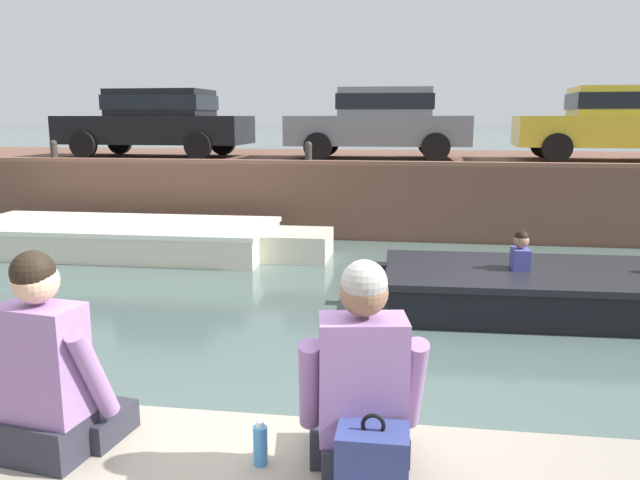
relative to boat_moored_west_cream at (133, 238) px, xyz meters
The scene contains 14 objects.
ground_plane 4.93m from the boat_moored_west_cream, 35.70° to the right, with size 400.00×400.00×0.00m, color #4C605B.
far_quay_wall 6.17m from the boat_moored_west_cream, 49.47° to the left, with size 60.00×6.00×1.48m, color brown.
far_wall_coping 4.56m from the boat_moored_west_cream, 24.17° to the left, with size 60.00×0.24×0.08m, color brown.
boat_moored_west_cream is the anchor object (origin of this frame).
motorboat_passing 8.01m from the boat_moored_west_cream, 18.01° to the right, with size 6.71×2.07×1.01m.
car_leftmost_black 4.41m from the boat_moored_west_cream, 105.03° to the left, with size 4.41×1.97×1.54m.
car_left_inner_grey 6.00m from the boat_moored_west_cream, 42.03° to the left, with size 4.04×2.02×1.54m.
car_centre_yellow 10.09m from the boat_moored_west_cream, 22.41° to the left, with size 4.00×2.04×1.54m.
mooring_bollard_west 3.52m from the boat_moored_west_cream, 143.14° to the left, with size 0.15×0.15×0.45m.
mooring_bollard_mid 3.74m from the boat_moored_west_cream, 33.86° to the left, with size 0.15×0.15×0.45m.
person_seated_left 8.64m from the boat_moored_west_cream, 67.31° to the right, with size 0.57×0.57×0.97m.
person_seated_right 9.24m from the boat_moored_west_cream, 59.18° to the right, with size 0.57×0.58×0.97m.
bottle_drink 8.99m from the boat_moored_west_cream, 61.60° to the right, with size 0.06×0.06×0.20m.
backpack_on_ledge 9.46m from the boat_moored_west_cream, 59.57° to the right, with size 0.28×0.24×0.41m.
Camera 1 is at (0.89, -2.94, 2.39)m, focal length 35.00 mm.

